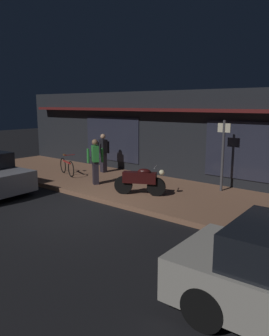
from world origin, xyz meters
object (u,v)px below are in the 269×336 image
at_px(motorcycle, 141,180).
at_px(person_photographer, 103,152).
at_px(person_bystander, 95,161).
at_px(sign_post, 223,151).
at_px(bicycle_parked, 67,166).

xyz_separation_m(motorcycle, person_photographer, (-3.55, 1.86, 0.38)).
xyz_separation_m(motorcycle, person_bystander, (-2.22, 0.11, 0.38)).
height_order(motorcycle, person_photographer, person_photographer).
bearing_deg(person_photographer, sign_post, 3.40).
height_order(bicycle_parked, person_bystander, person_bystander).
bearing_deg(person_bystander, sign_post, 27.16).
height_order(person_bystander, sign_post, sign_post).
bearing_deg(bicycle_parked, sign_post, 15.63).
bearing_deg(person_bystander, bicycle_parked, 170.45).
distance_m(motorcycle, sign_post, 2.95).
bearing_deg(sign_post, person_photographer, -176.60).
distance_m(motorcycle, bicycle_parked, 4.34).
xyz_separation_m(person_bystander, sign_post, (4.02, 2.06, 0.48)).
xyz_separation_m(bicycle_parked, sign_post, (6.11, 1.71, 1.00)).
distance_m(motorcycle, person_photographer, 4.02).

